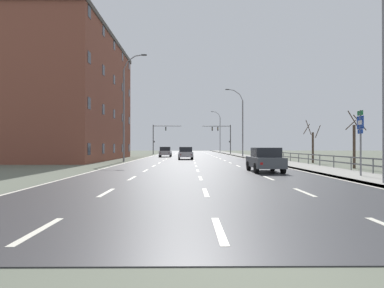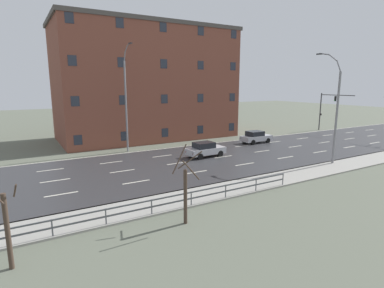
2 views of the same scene
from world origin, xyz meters
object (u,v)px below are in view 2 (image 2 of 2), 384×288
object	(u,v)px
car_near_left	(256,137)
car_near_right	(205,149)
traffic_signal_left	(327,106)
street_lamp_midground	(335,111)
street_lamp_left_bank	(126,101)
brick_building	(146,83)

from	to	relation	value
car_near_left	car_near_right	xyz separation A→B (m)	(3.22, -9.78, 0.00)
traffic_signal_left	street_lamp_midground	bearing A→B (deg)	-51.77
street_lamp_midground	street_lamp_left_bank	world-z (taller)	street_lamp_left_bank
street_lamp_left_bank	brick_building	distance (m)	10.31
brick_building	car_near_left	bearing A→B (deg)	41.57
street_lamp_left_bank	car_near_right	size ratio (longest dim) A/B	2.79
street_lamp_left_bank	car_near_left	xyz separation A→B (m)	(3.22, 15.97, -4.87)
street_lamp_left_bank	brick_building	bearing A→B (deg)	145.61
street_lamp_midground	brick_building	bearing A→B (deg)	-158.14
street_lamp_midground	car_near_right	size ratio (longest dim) A/B	2.50
street_lamp_left_bank	car_near_right	world-z (taller)	street_lamp_left_bank
traffic_signal_left	car_near_left	distance (m)	17.58
car_near_right	brick_building	distance (m)	16.30
street_lamp_left_bank	car_near_left	distance (m)	17.00
street_lamp_left_bank	street_lamp_midground	bearing A→B (deg)	45.32
traffic_signal_left	car_near_right	world-z (taller)	traffic_signal_left
car_near_right	car_near_left	bearing A→B (deg)	106.05
street_lamp_midground	car_near_left	distance (m)	12.43
street_lamp_midground	street_lamp_left_bank	xyz separation A→B (m)	(-14.86, -15.03, 0.61)
car_near_left	brick_building	distance (m)	16.91
street_lamp_midground	car_near_left	bearing A→B (deg)	175.35
street_lamp_left_bank	car_near_left	bearing A→B (deg)	78.61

